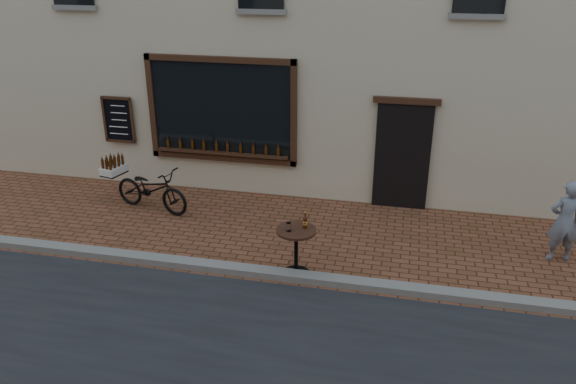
# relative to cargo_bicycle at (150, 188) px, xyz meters

# --- Properties ---
(ground) EXTENTS (90.00, 90.00, 0.00)m
(ground) POSITION_rel_cargo_bicycle_xyz_m (3.08, -2.21, -0.47)
(ground) COLOR brown
(ground) RESTS_ON ground
(kerb) EXTENTS (90.00, 0.25, 0.12)m
(kerb) POSITION_rel_cargo_bicycle_xyz_m (3.08, -2.01, -0.41)
(kerb) COLOR slate
(kerb) RESTS_ON ground
(cargo_bicycle) EXTENTS (2.09, 1.04, 0.98)m
(cargo_bicycle) POSITION_rel_cargo_bicycle_xyz_m (0.00, 0.00, 0.00)
(cargo_bicycle) COLOR black
(cargo_bicycle) RESTS_ON ground
(bistro_table) EXTENTS (0.65, 0.65, 1.12)m
(bistro_table) POSITION_rel_cargo_bicycle_xyz_m (3.44, -1.86, 0.13)
(bistro_table) COLOR black
(bistro_table) RESTS_ON ground
(pedestrian) EXTENTS (0.59, 0.44, 1.47)m
(pedestrian) POSITION_rel_cargo_bicycle_xyz_m (7.76, -0.39, 0.26)
(pedestrian) COLOR slate
(pedestrian) RESTS_ON ground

